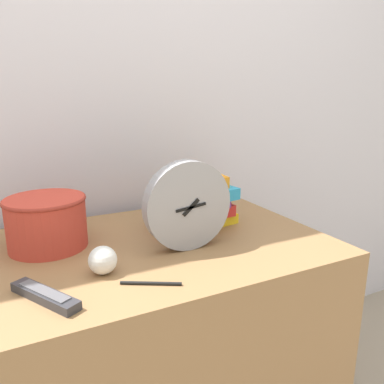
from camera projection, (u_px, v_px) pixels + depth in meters
name	position (u px, v px, depth m)	size (l,w,h in m)	color
wall_back	(87.00, 93.00, 1.31)	(6.00, 0.04, 2.40)	silver
desk	(133.00, 363.00, 1.16)	(1.18, 0.67, 0.77)	olive
desk_clock	(188.00, 206.00, 1.03)	(0.25, 0.05, 0.25)	#99999E
book_stack	(196.00, 202.00, 1.23)	(0.28, 0.22, 0.17)	yellow
basket	(47.00, 221.00, 1.05)	(0.22, 0.22, 0.15)	#C63D2D
tv_remote	(45.00, 295.00, 0.79)	(0.13, 0.18, 0.02)	#333338
crumpled_paper_ball	(103.00, 260.00, 0.91)	(0.07, 0.07, 0.07)	white
pen	(151.00, 283.00, 0.86)	(0.13, 0.08, 0.01)	black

